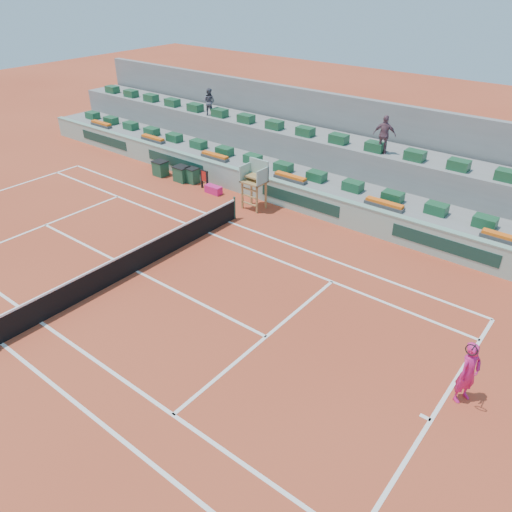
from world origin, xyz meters
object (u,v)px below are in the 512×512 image
(umpire_chair, at_px, (255,178))
(drink_cooler_a, at_px, (192,175))
(player_bag, at_px, (213,190))
(tennis_player, at_px, (468,373))

(umpire_chair, relative_size, drink_cooler_a, 2.86)
(drink_cooler_a, bearing_deg, umpire_chair, -4.56)
(player_bag, height_order, drink_cooler_a, drink_cooler_a)
(drink_cooler_a, relative_size, tennis_player, 0.37)
(drink_cooler_a, height_order, tennis_player, tennis_player)
(umpire_chair, xyz_separation_m, drink_cooler_a, (-4.68, 0.37, -1.12))
(player_bag, height_order, tennis_player, tennis_player)
(umpire_chair, bearing_deg, tennis_player, -26.97)
(umpire_chair, distance_m, drink_cooler_a, 4.83)
(player_bag, bearing_deg, drink_cooler_a, 169.30)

